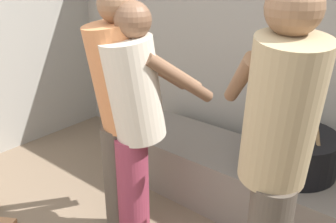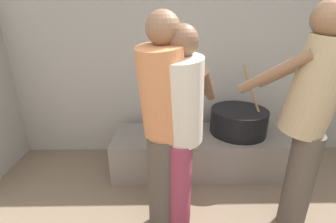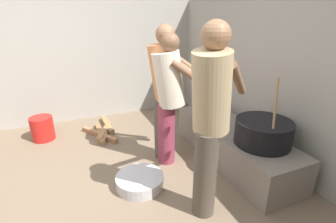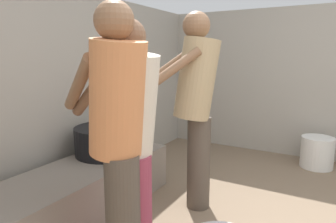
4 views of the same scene
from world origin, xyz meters
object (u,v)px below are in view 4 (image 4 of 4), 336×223
Objects in this scene: cook_in_cream_shirt at (131,133)px; bucket_white_plastic at (317,152)px; cook_in_orange_shirt at (118,129)px; cooking_pot_main at (107,140)px; cook_in_tan_shirt at (196,100)px.

cook_in_cream_shirt reaches higher than bucket_white_plastic.
cook_in_orange_shirt is at bearing 161.07° from bucket_white_plastic.
cook_in_cream_shirt is (0.12, 0.00, -0.05)m from cook_in_orange_shirt.
cooking_pot_main is 0.43× the size of cook_in_tan_shirt.
cook_in_tan_shirt is 1.97m from bucket_white_plastic.
cooking_pot_main is 0.47× the size of cook_in_cream_shirt.
cook_in_tan_shirt reaches higher than cooking_pot_main.
cooking_pot_main is at bearing 49.41° from cook_in_cream_shirt.
cook_in_orange_shirt is at bearing 178.94° from cook_in_tan_shirt.
cook_in_cream_shirt is 2.71m from bucket_white_plastic.
cooking_pot_main is 1.93× the size of bucket_white_plastic.
cook_in_tan_shirt is at bearing -75.57° from cooking_pot_main.
cook_in_tan_shirt is 0.88m from cook_in_cream_shirt.
cook_in_tan_shirt reaches higher than cook_in_cream_shirt.
bucket_white_plastic is (1.80, -1.67, -0.36)m from cooking_pot_main.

